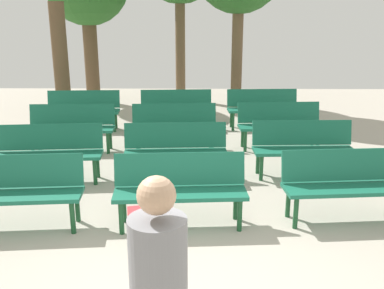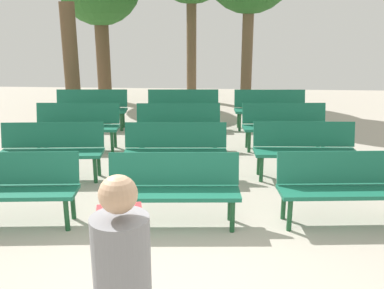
{
  "view_description": "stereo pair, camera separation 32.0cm",
  "coord_description": "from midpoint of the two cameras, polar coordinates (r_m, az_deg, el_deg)",
  "views": [
    {
      "loc": [
        0.09,
        -3.39,
        2.48
      ],
      "look_at": [
        0.0,
        3.15,
        0.55
      ],
      "focal_mm": 40.87,
      "sensor_mm": 36.0,
      "label": 1
    },
    {
      "loc": [
        0.41,
        -3.37,
        2.48
      ],
      "look_at": [
        0.0,
        3.15,
        0.55
      ],
      "focal_mm": 40.87,
      "sensor_mm": 36.0,
      "label": 2
    }
  ],
  "objects": [
    {
      "name": "bench_r2_c1",
      "position": [
        8.33,
        -3.41,
        2.69
      ],
      "size": [
        1.63,
        0.6,
        0.87
      ],
      "rotation": [
        0.0,
        0.0,
        0.07
      ],
      "color": "#19664C",
      "rests_on": "ground_plane"
    },
    {
      "name": "bench_r2_c0",
      "position": [
        8.6,
        -16.46,
        2.49
      ],
      "size": [
        1.62,
        0.56,
        0.87
      ],
      "rotation": [
        0.0,
        0.0,
        0.05
      ],
      "color": "#19664C",
      "rests_on": "ground_plane"
    },
    {
      "name": "tree_3",
      "position": [
        11.25,
        -17.56,
        10.21
      ],
      "size": [
        0.37,
        0.37,
        2.81
      ],
      "color": "brown",
      "rests_on": "ground_plane"
    },
    {
      "name": "bench_r3_c1",
      "position": [
        9.91,
        -2.99,
        4.93
      ],
      "size": [
        1.63,
        0.59,
        0.87
      ],
      "rotation": [
        0.0,
        0.0,
        0.07
      ],
      "color": "#19664C",
      "rests_on": "ground_plane"
    },
    {
      "name": "bench_r1_c1",
      "position": [
        6.82,
        -3.5,
        -0.43
      ],
      "size": [
        1.63,
        0.59,
        0.87
      ],
      "rotation": [
        0.0,
        0.0,
        0.07
      ],
      "color": "#19664C",
      "rests_on": "ground_plane"
    },
    {
      "name": "bench_r1_c2",
      "position": [
        7.14,
        13.07,
        -0.06
      ],
      "size": [
        1.62,
        0.55,
        0.87
      ],
      "rotation": [
        0.0,
        0.0,
        0.04
      ],
      "color": "#19664C",
      "rests_on": "ground_plane"
    },
    {
      "name": "visitor_with_backpack",
      "position": [
        2.74,
        -7.99,
        -18.0
      ],
      "size": [
        0.42,
        0.58,
        1.65
      ],
      "rotation": [
        0.0,
        0.0,
        3.38
      ],
      "color": "navy",
      "rests_on": "ground_plane"
    },
    {
      "name": "bench_r3_c2",
      "position": [
        10.08,
        8.3,
        4.97
      ],
      "size": [
        1.62,
        0.57,
        0.87
      ],
      "rotation": [
        0.0,
        0.0,
        0.05
      ],
      "color": "#19664C",
      "rests_on": "ground_plane"
    },
    {
      "name": "bench_r2_c2",
      "position": [
        8.58,
        10.32,
        2.86
      ],
      "size": [
        1.63,
        0.59,
        0.87
      ],
      "rotation": [
        0.0,
        0.0,
        0.07
      ],
      "color": "#19664C",
      "rests_on": "ground_plane"
    },
    {
      "name": "bench_r0_c0",
      "position": [
        5.72,
        -23.63,
        -5.22
      ],
      "size": [
        1.64,
        0.63,
        0.87
      ],
      "rotation": [
        0.0,
        0.0,
        0.09
      ],
      "color": "#19664C",
      "rests_on": "ground_plane"
    },
    {
      "name": "bench_r3_c0",
      "position": [
        10.13,
        -14.87,
        4.65
      ],
      "size": [
        1.63,
        0.59,
        0.87
      ],
      "rotation": [
        0.0,
        0.0,
        0.07
      ],
      "color": "#19664C",
      "rests_on": "ground_plane"
    },
    {
      "name": "bench_r0_c2",
      "position": [
        5.74,
        18.02,
        -4.54
      ],
      "size": [
        1.64,
        0.62,
        0.87
      ],
      "rotation": [
        0.0,
        0.0,
        0.09
      ],
      "color": "#19664C",
      "rests_on": "ground_plane"
    },
    {
      "name": "bench_r1_c0",
      "position": [
        7.11,
        -19.31,
        -0.63
      ],
      "size": [
        1.64,
        0.63,
        0.87
      ],
      "rotation": [
        0.0,
        0.0,
        0.09
      ],
      "color": "#19664C",
      "rests_on": "ground_plane"
    },
    {
      "name": "bench_r0_c1",
      "position": [
        5.33,
        -3.29,
        -5.37
      ],
      "size": [
        1.63,
        0.59,
        0.87
      ],
      "rotation": [
        0.0,
        0.0,
        0.07
      ],
      "color": "#19664C",
      "rests_on": "ground_plane"
    }
  ]
}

